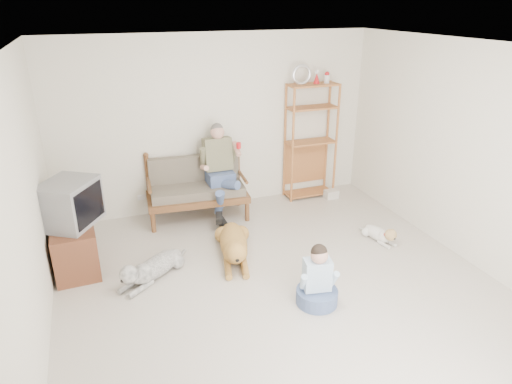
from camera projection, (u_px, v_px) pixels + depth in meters
name	position (u px, v px, depth m)	size (l,w,h in m)	color
floor	(287.00, 296.00, 5.19)	(5.50, 5.50, 0.00)	beige
ceiling	(295.00, 49.00, 4.14)	(5.50, 5.50, 0.00)	silver
wall_back	(217.00, 124.00, 7.04)	(5.00, 5.00, 0.00)	silver
wall_left	(22.00, 225.00, 3.87)	(5.50, 5.50, 0.00)	silver
wall_right	(480.00, 159.00, 5.47)	(5.50, 5.50, 0.00)	silver
loveseat	(196.00, 187.00, 6.94)	(1.56, 0.83, 0.95)	brown
man	(221.00, 178.00, 6.81)	(0.55, 0.78, 1.27)	#516395
etagere	(311.00, 141.00, 7.51)	(0.85, 0.37, 2.21)	#B76F39
book_stack	(331.00, 194.00, 7.75)	(0.22, 0.16, 0.14)	silver
tv_stand	(74.00, 247.00, 5.63)	(0.53, 0.92, 0.60)	brown
crt_tv	(70.00, 203.00, 5.44)	(0.80, 0.84, 0.55)	slate
wall_outlet	(142.00, 197.00, 7.04)	(0.12, 0.02, 0.08)	white
golden_retriever	(234.00, 245.00, 5.92)	(0.58, 1.43, 0.44)	#BC8741
shaggy_dog	(151.00, 268.00, 5.46)	(0.96, 0.81, 0.35)	white
terrier	(381.00, 234.00, 6.33)	(0.27, 0.70, 0.26)	silver
child	(317.00, 282.00, 4.98)	(0.46, 0.46, 0.73)	#516395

